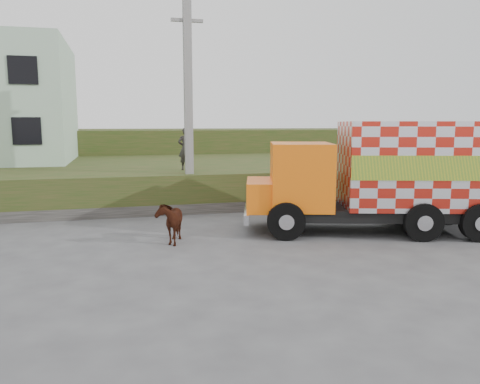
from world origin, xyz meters
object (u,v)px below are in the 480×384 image
object	(u,v)px
utility_pole	(188,106)
pedestrian	(186,149)
cargo_truck	(385,176)
cow	(170,221)

from	to	relation	value
utility_pole	pedestrian	distance (m)	2.26
utility_pole	pedestrian	size ratio (longest dim) A/B	4.51
utility_pole	pedestrian	xyz separation A→B (m)	(0.09, 1.51, -1.69)
cargo_truck	pedestrian	bearing A→B (deg)	146.24
cow	pedestrian	xyz separation A→B (m)	(1.33, 6.08, 1.76)
utility_pole	cargo_truck	bearing A→B (deg)	-41.95
utility_pole	cow	bearing A→B (deg)	-105.22
cargo_truck	pedestrian	xyz separation A→B (m)	(-5.38, 6.42, 0.59)
utility_pole	pedestrian	bearing A→B (deg)	86.76
utility_pole	cow	world-z (taller)	utility_pole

